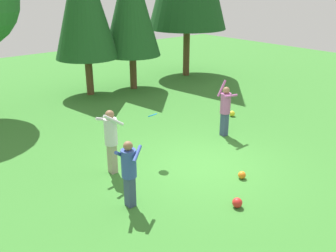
% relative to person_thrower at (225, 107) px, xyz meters
% --- Properties ---
extents(ground_plane, '(40.00, 40.00, 0.00)m').
position_rel_person_thrower_xyz_m(ground_plane, '(-2.03, -1.11, -1.00)').
color(ground_plane, '#387A2D').
extents(person_thrower, '(0.59, 0.49, 1.85)m').
position_rel_person_thrower_xyz_m(person_thrower, '(0.00, 0.00, 0.00)').
color(person_thrower, '#38476B').
rests_on(person_thrower, ground_plane).
extents(person_catcher, '(0.62, 0.53, 1.78)m').
position_rel_person_thrower_xyz_m(person_catcher, '(-4.26, 0.18, 0.06)').
color(person_catcher, gray).
rests_on(person_catcher, ground_plane).
extents(person_bystander, '(0.72, 0.71, 1.62)m').
position_rel_person_thrower_xyz_m(person_bystander, '(-4.81, -1.44, -0.05)').
color(person_bystander, '#38476B').
rests_on(person_bystander, ground_plane).
extents(frisbee, '(0.31, 0.30, 0.14)m').
position_rel_person_thrower_xyz_m(frisbee, '(-2.96, 0.07, 0.38)').
color(frisbee, '#2393D1').
extents(ball_orange, '(0.20, 0.20, 0.20)m').
position_rel_person_thrower_xyz_m(ball_orange, '(-1.85, -2.30, -0.90)').
color(ball_orange, orange).
rests_on(ball_orange, ground_plane).
extents(ball_yellow, '(0.22, 0.22, 0.22)m').
position_rel_person_thrower_xyz_m(ball_yellow, '(1.65, 1.06, -0.89)').
color(ball_yellow, yellow).
rests_on(ball_yellow, ground_plane).
extents(ball_red, '(0.23, 0.23, 0.23)m').
position_rel_person_thrower_xyz_m(ball_red, '(-2.98, -3.08, -0.89)').
color(ball_red, red).
rests_on(ball_red, ground_plane).
extents(tree_center, '(2.76, 2.76, 6.60)m').
position_rel_person_thrower_xyz_m(tree_center, '(-1.03, 7.24, 3.12)').
color(tree_center, brown).
rests_on(tree_center, ground_plane).
extents(tree_right, '(2.64, 2.64, 6.31)m').
position_rel_person_thrower_xyz_m(tree_right, '(1.07, 6.79, 2.94)').
color(tree_right, brown).
rests_on(tree_right, ground_plane).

